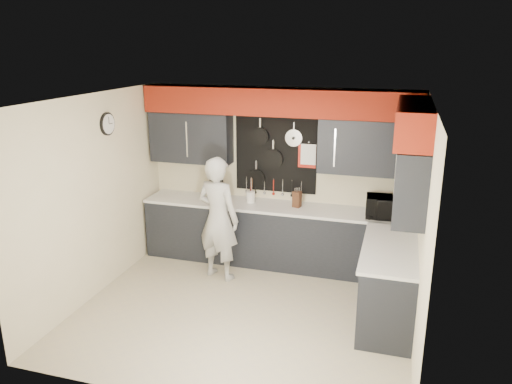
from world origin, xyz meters
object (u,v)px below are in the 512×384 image
(microwave, at_px, (386,207))
(knife_block, at_px, (297,199))
(person, at_px, (218,219))
(coffee_maker, at_px, (216,189))
(utensil_crock, at_px, (251,197))

(microwave, height_order, knife_block, microwave)
(knife_block, bearing_deg, person, -131.12)
(coffee_maker, bearing_deg, person, -83.56)
(coffee_maker, bearing_deg, utensil_crock, -13.06)
(knife_block, xyz_separation_m, coffee_maker, (-1.24, -0.01, 0.05))
(microwave, relative_size, coffee_maker, 1.66)
(person, bearing_deg, microwave, -150.23)
(knife_block, bearing_deg, utensil_crock, -167.94)
(utensil_crock, height_order, coffee_maker, coffee_maker)
(microwave, xyz_separation_m, utensil_crock, (-1.95, 0.13, -0.06))
(utensil_crock, bearing_deg, coffee_maker, -176.92)
(coffee_maker, relative_size, person, 0.18)
(microwave, height_order, person, person)
(knife_block, height_order, utensil_crock, knife_block)
(knife_block, relative_size, utensil_crock, 1.38)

